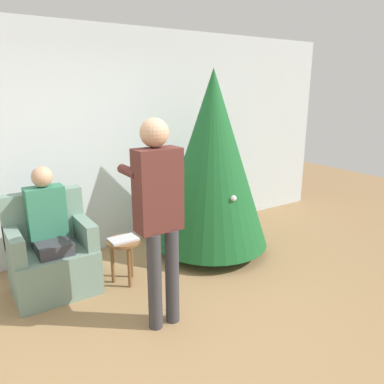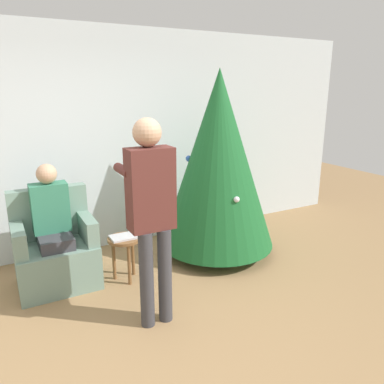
% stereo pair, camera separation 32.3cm
% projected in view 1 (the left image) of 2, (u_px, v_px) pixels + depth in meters
% --- Properties ---
extents(ground_plane, '(14.00, 14.00, 0.00)m').
position_uv_depth(ground_plane, '(173.00, 352.00, 2.93)').
color(ground_plane, '#99754C').
extents(wall_back, '(8.00, 0.06, 2.70)m').
position_uv_depth(wall_back, '(74.00, 145.00, 4.35)').
color(wall_back, silver).
rests_on(wall_back, ground_plane).
extents(christmas_tree, '(1.38, 1.38, 2.21)m').
position_uv_depth(christmas_tree, '(212.00, 160.00, 4.43)').
color(christmas_tree, brown).
rests_on(christmas_tree, ground_plane).
extents(armchair, '(0.78, 0.64, 0.99)m').
position_uv_depth(armchair, '(52.00, 257.00, 3.75)').
color(armchair, gray).
rests_on(armchair, ground_plane).
extents(person_seated, '(0.36, 0.46, 1.27)m').
position_uv_depth(person_seated, '(49.00, 226.00, 3.63)').
color(person_seated, '#38383D').
rests_on(person_seated, ground_plane).
extents(person_standing, '(0.40, 0.57, 1.77)m').
position_uv_depth(person_standing, '(159.00, 207.00, 3.04)').
color(person_standing, '#38383D').
rests_on(person_standing, ground_plane).
extents(side_stool, '(0.35, 0.35, 0.48)m').
position_uv_depth(side_stool, '(124.00, 248.00, 3.87)').
color(side_stool, brown).
rests_on(side_stool, ground_plane).
extents(laptop, '(0.28, 0.20, 0.02)m').
position_uv_depth(laptop, '(123.00, 239.00, 3.85)').
color(laptop, silver).
rests_on(laptop, side_stool).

